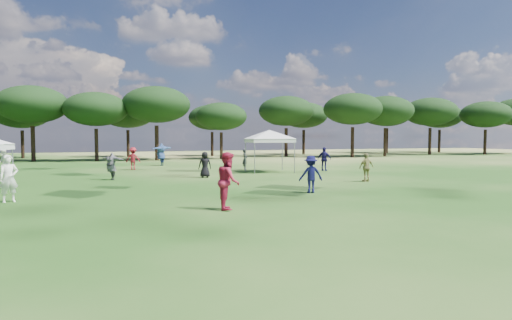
{
  "coord_description": "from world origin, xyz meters",
  "views": [
    {
      "loc": [
        -1.77,
        -0.7,
        2.46
      ],
      "look_at": [
        -0.11,
        4.0,
        2.18
      ],
      "focal_mm": 30.0,
      "sensor_mm": 36.0,
      "label": 1
    }
  ],
  "objects": [
    {
      "name": "tree_line",
      "position": [
        2.39,
        47.41,
        5.42
      ],
      "size": [
        108.78,
        17.63,
        7.77
      ],
      "color": "black",
      "rests_on": "ground"
    },
    {
      "name": "tent_right",
      "position": [
        8.83,
        26.58,
        2.76
      ],
      "size": [
        5.85,
        5.85,
        3.19
      ],
      "rotation": [
        0.0,
        0.0,
        -0.1
      ],
      "color": "gray",
      "rests_on": "ground"
    },
    {
      "name": "festival_crowd",
      "position": [
        -1.03,
        25.29,
        0.84
      ],
      "size": [
        29.14,
        24.06,
        1.93
      ],
      "color": "navy",
      "rests_on": "ground"
    }
  ]
}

